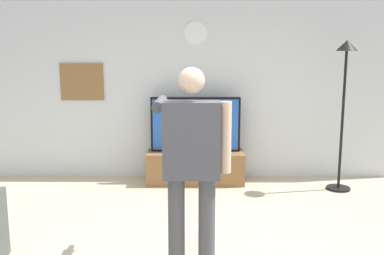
{
  "coord_description": "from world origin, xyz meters",
  "views": [
    {
      "loc": [
        0.05,
        -3.28,
        1.83
      ],
      "look_at": [
        0.02,
        1.2,
        1.05
      ],
      "focal_mm": 39.31,
      "sensor_mm": 36.0,
      "label": 1
    }
  ],
  "objects_px": {
    "tv_stand": "(195,167)",
    "floor_lamp": "(345,84)",
    "person_standing_nearer_lamp": "(192,159)",
    "wall_clock": "(196,33)",
    "television": "(195,124)",
    "framed_picture": "(82,82)"
  },
  "relations": [
    {
      "from": "wall_clock",
      "to": "person_standing_nearer_lamp",
      "type": "bearing_deg",
      "value": -90.68
    },
    {
      "from": "wall_clock",
      "to": "framed_picture",
      "type": "bearing_deg",
      "value": 179.83
    },
    {
      "from": "person_standing_nearer_lamp",
      "to": "wall_clock",
      "type": "bearing_deg",
      "value": 89.32
    },
    {
      "from": "framed_picture",
      "to": "wall_clock",
      "type": "bearing_deg",
      "value": -0.17
    },
    {
      "from": "television",
      "to": "framed_picture",
      "type": "distance_m",
      "value": 1.79
    },
    {
      "from": "tv_stand",
      "to": "person_standing_nearer_lamp",
      "type": "height_order",
      "value": "person_standing_nearer_lamp"
    },
    {
      "from": "framed_picture",
      "to": "person_standing_nearer_lamp",
      "type": "xyz_separation_m",
      "value": [
        1.63,
        -2.85,
        -0.44
      ]
    },
    {
      "from": "tv_stand",
      "to": "wall_clock",
      "type": "distance_m",
      "value": 1.93
    },
    {
      "from": "floor_lamp",
      "to": "person_standing_nearer_lamp",
      "type": "xyz_separation_m",
      "value": [
        -2.0,
        -2.25,
        -0.45
      ]
    },
    {
      "from": "tv_stand",
      "to": "floor_lamp",
      "type": "bearing_deg",
      "value": -8.93
    },
    {
      "from": "framed_picture",
      "to": "tv_stand",
      "type": "bearing_deg",
      "value": -10.04
    },
    {
      "from": "television",
      "to": "wall_clock",
      "type": "bearing_deg",
      "value": 90.0
    },
    {
      "from": "floor_lamp",
      "to": "person_standing_nearer_lamp",
      "type": "distance_m",
      "value": 3.04
    },
    {
      "from": "tv_stand",
      "to": "television",
      "type": "bearing_deg",
      "value": 90.0
    },
    {
      "from": "tv_stand",
      "to": "floor_lamp",
      "type": "relative_size",
      "value": 0.69
    },
    {
      "from": "television",
      "to": "wall_clock",
      "type": "height_order",
      "value": "wall_clock"
    },
    {
      "from": "tv_stand",
      "to": "framed_picture",
      "type": "xyz_separation_m",
      "value": [
        -1.67,
        0.3,
        1.21
      ]
    },
    {
      "from": "television",
      "to": "wall_clock",
      "type": "xyz_separation_m",
      "value": [
        0.0,
        0.24,
        1.29
      ]
    },
    {
      "from": "tv_stand",
      "to": "television",
      "type": "xyz_separation_m",
      "value": [
        -0.0,
        0.05,
        0.62
      ]
    },
    {
      "from": "tv_stand",
      "to": "wall_clock",
      "type": "xyz_separation_m",
      "value": [
        -0.0,
        0.29,
        1.91
      ]
    },
    {
      "from": "tv_stand",
      "to": "television",
      "type": "distance_m",
      "value": 0.62
    },
    {
      "from": "wall_clock",
      "to": "floor_lamp",
      "type": "xyz_separation_m",
      "value": [
        1.97,
        -0.6,
        -0.69
      ]
    }
  ]
}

